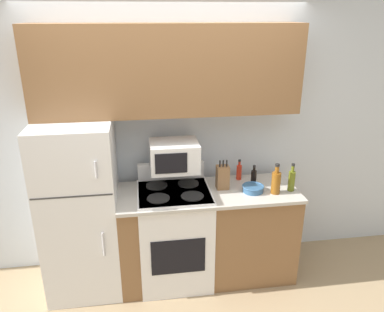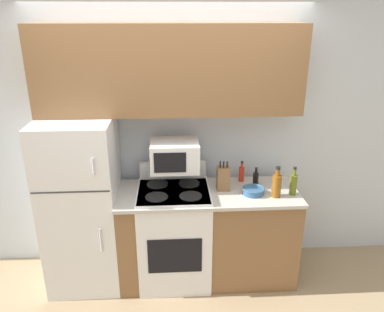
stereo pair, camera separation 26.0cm
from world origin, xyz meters
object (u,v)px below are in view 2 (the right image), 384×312
Objects in this scene: bottle_soy_sauce at (256,179)px; refrigerator at (83,204)px; knife_block at (224,178)px; bottle_hot_sauce at (242,173)px; bottle_olive_oil at (294,184)px; bottle_whiskey at (277,185)px; stove at (175,234)px; bowl at (254,191)px; microwave at (175,155)px.

refrigerator is at bearing -178.39° from bottle_soy_sauce.
knife_block is 0.32m from bottle_soy_sauce.
bottle_soy_sauce is (0.11, -0.11, -0.01)m from bottle_hot_sauce.
bottle_whiskey reaches higher than bottle_olive_oil.
bottle_whiskey reaches higher than bottle_hot_sauce.
bottle_olive_oil reaches higher than stove.
bowl is at bearing -22.66° from knife_block.
bottle_whiskey is at bearing -54.34° from bottle_hot_sauce.
knife_block reaches higher than stove.
bottle_olive_oil is 1.44× the size of bottle_soy_sauce.
bottle_soy_sauce is at bearing 145.91° from bottle_olive_oil.
stove is at bearing 171.55° from bottle_whiskey.
microwave reaches higher than knife_block.
bowl is 0.76× the size of bottle_olive_oil.
bottle_hot_sauce is at bearing 8.98° from microwave.
bottle_whiskey reaches higher than bowl.
bottle_olive_oil is at bearing -11.30° from microwave.
microwave is at bearing 80.66° from stove.
bottle_hot_sauce is (1.47, 0.15, 0.20)m from refrigerator.
bottle_hot_sauce is at bearing 135.41° from bottle_soy_sauce.
knife_block is at bearing 4.46° from stove.
microwave is at bearing -171.02° from bottle_hot_sauce.
stove is at bearing -3.50° from refrigerator.
bottle_whiskey is 0.42m from bottle_hot_sauce.
microwave reaches higher than bowl.
microwave is (0.84, 0.06, 0.43)m from refrigerator.
knife_block is at bearing 157.34° from bowl.
knife_block is at bearing -139.66° from bottle_hot_sauce.
bowl is at bearing -78.53° from bottle_hot_sauce.
bottle_soy_sauce is (0.06, 0.17, 0.04)m from bowl.
bottle_olive_oil is at bearing -37.35° from bottle_hot_sauce.
refrigerator reaches higher than knife_block.
stove is (0.82, -0.05, -0.31)m from refrigerator.
bottle_olive_oil is 0.35m from bottle_soy_sauce.
microwave reaches higher than bottle_whiskey.
stove is 2.57× the size of microwave.
refrigerator is 7.93× the size of bottle_hot_sauce.
bottle_soy_sauce is at bearing -0.83° from microwave.
knife_block is (0.45, 0.03, 0.54)m from stove.
stove is 1.18m from bottle_olive_oil.
refrigerator is 1.59m from bottle_soy_sauce.
microwave reaches higher than stove.
knife_block reaches higher than bottle_soy_sauce.
bottle_whiskey is at bearing -20.69° from knife_block.
bottle_olive_oil is at bearing -12.69° from knife_block.
bottle_olive_oil is at bearing -4.66° from bowl.
bottle_hot_sauce is (0.63, 0.10, -0.23)m from microwave.
bowl is at bearing 162.11° from bottle_whiskey.
bottle_whiskey is at bearing -17.89° from bowl.
stove is 1.05m from bottle_whiskey.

